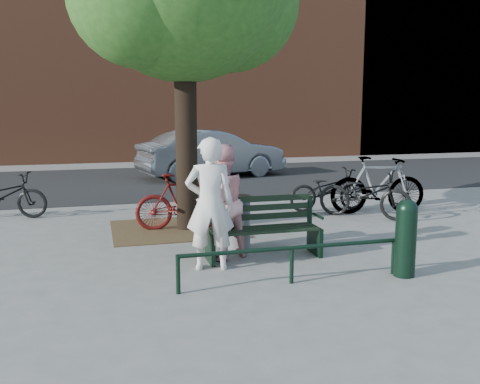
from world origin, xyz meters
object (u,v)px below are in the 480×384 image
object	(u,v)px
litter_bin	(238,222)
person_left	(210,204)
bollard	(406,235)
person_right	(221,202)
bicycle_c	(328,190)
parked_car	(212,153)
park_bench	(262,226)

from	to	relation	value
litter_bin	person_left	bearing A→B (deg)	-126.01
bollard	litter_bin	size ratio (longest dim) A/B	1.23
person_right	bollard	bearing A→B (deg)	120.55
bollard	bicycle_c	bearing A→B (deg)	78.94
person_left	person_right	distance (m)	0.53
person_right	bollard	distance (m)	2.69
bicycle_c	parked_car	size ratio (longest dim) A/B	0.39
bollard	litter_bin	world-z (taller)	bollard
person_left	bicycle_c	bearing A→B (deg)	-125.27
person_left	bollard	distance (m)	2.72
person_right	bicycle_c	distance (m)	4.28
person_left	bicycle_c	xyz separation A→B (m)	(3.36, 3.38, -0.48)
litter_bin	bicycle_c	bearing A→B (deg)	42.53
person_left	person_right	size ratio (longest dim) A/B	1.08
litter_bin	parked_car	xyz separation A→B (m)	(1.38, 8.34, 0.31)
bollard	litter_bin	xyz separation A→B (m)	(-1.84, 1.92, -0.13)
park_bench	person_left	xyz separation A→B (m)	(-0.90, -0.39, 0.46)
litter_bin	parked_car	world-z (taller)	parked_car
bollard	bicycle_c	size ratio (longest dim) A/B	0.60
bicycle_c	parked_car	xyz separation A→B (m)	(-1.33, 5.86, 0.29)
park_bench	bollard	xyz separation A→B (m)	(1.60, -1.40, 0.09)
park_bench	person_left	size ratio (longest dim) A/B	0.92
park_bench	bicycle_c	world-z (taller)	park_bench
litter_bin	bollard	bearing A→B (deg)	-46.24
person_left	parked_car	size ratio (longest dim) A/B	0.41
litter_bin	parked_car	bearing A→B (deg)	80.64
park_bench	litter_bin	size ratio (longest dim) A/B	1.99
litter_bin	bicycle_c	xyz separation A→B (m)	(2.70, 2.48, 0.03)
person_left	litter_bin	distance (m)	1.23
bicycle_c	person_left	bearing A→B (deg)	134.83
park_bench	bicycle_c	size ratio (longest dim) A/B	0.98
parked_car	person_left	bearing A→B (deg)	154.48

